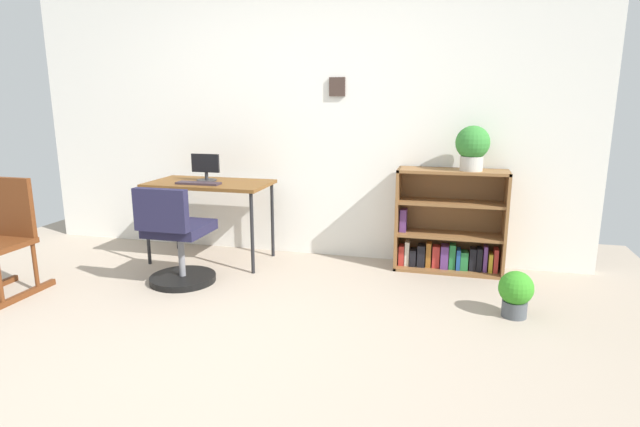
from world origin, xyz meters
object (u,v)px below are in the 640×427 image
(bookshelf_low, at_px, (449,227))
(monitor, at_px, (206,168))
(rocking_chair, at_px, (2,237))
(potted_plant_on_shelf, at_px, (473,146))
(potted_plant_floor, at_px, (516,292))
(desk, at_px, (210,188))
(office_chair, at_px, (177,243))
(keyboard, at_px, (198,183))

(bookshelf_low, bearing_deg, monitor, -173.64)
(rocking_chair, bearing_deg, potted_plant_on_shelf, 22.11)
(potted_plant_floor, bearing_deg, monitor, 165.50)
(desk, xyz_separation_m, office_chair, (0.02, -0.64, -0.32))
(monitor, height_order, potted_plant_on_shelf, potted_plant_on_shelf)
(keyboard, xyz_separation_m, potted_plant_on_shelf, (2.25, 0.36, 0.34))
(rocking_chair, xyz_separation_m, potted_plant_on_shelf, (3.33, 1.35, 0.62))
(potted_plant_on_shelf, xyz_separation_m, potted_plant_floor, (0.31, -0.85, -0.89))
(desk, xyz_separation_m, monitor, (-0.05, 0.04, 0.17))
(bookshelf_low, xyz_separation_m, potted_plant_floor, (0.46, -0.90, -0.20))
(keyboard, distance_m, bookshelf_low, 2.17)
(rocking_chair, bearing_deg, monitor, 47.54)
(potted_plant_floor, bearing_deg, keyboard, 169.18)
(rocking_chair, distance_m, potted_plant_on_shelf, 3.65)
(monitor, bearing_deg, potted_plant_floor, -14.50)
(potted_plant_on_shelf, relative_size, potted_plant_floor, 1.14)
(rocking_chair, xyz_separation_m, bookshelf_low, (3.18, 1.41, -0.07))
(keyboard, xyz_separation_m, office_chair, (0.05, -0.50, -0.39))
(monitor, distance_m, potted_plant_floor, 2.73)
(potted_plant_floor, bearing_deg, office_chair, -179.70)
(monitor, relative_size, rocking_chair, 0.30)
(potted_plant_floor, bearing_deg, rocking_chair, -172.06)
(office_chair, height_order, rocking_chair, rocking_chair)
(monitor, xyz_separation_m, office_chair, (0.07, -0.68, -0.49))
(potted_plant_on_shelf, distance_m, potted_plant_floor, 1.27)
(rocking_chair, distance_m, potted_plant_floor, 3.69)
(office_chair, bearing_deg, desk, 91.86)
(desk, xyz_separation_m, potted_plant_floor, (2.52, -0.62, -0.49))
(keyboard, distance_m, potted_plant_floor, 2.66)
(bookshelf_low, bearing_deg, desk, -172.42)
(potted_plant_on_shelf, bearing_deg, desk, -174.30)
(rocking_chair, bearing_deg, keyboard, 42.49)
(desk, relative_size, keyboard, 2.75)
(monitor, relative_size, potted_plant_on_shelf, 0.72)
(bookshelf_low, distance_m, potted_plant_on_shelf, 0.71)
(office_chair, height_order, potted_plant_on_shelf, potted_plant_on_shelf)
(keyboard, bearing_deg, potted_plant_on_shelf, 9.05)
(office_chair, distance_m, rocking_chair, 1.25)
(bookshelf_low, bearing_deg, potted_plant_on_shelf, -20.06)
(bookshelf_low, bearing_deg, keyboard, -168.90)
(potted_plant_on_shelf, bearing_deg, monitor, -175.41)
(monitor, relative_size, bookshelf_low, 0.29)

